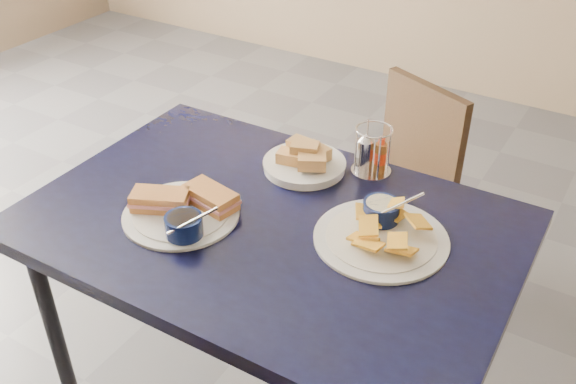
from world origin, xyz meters
The scene contains 7 objects.
ground centered at (0.00, 0.00, 0.00)m, with size 6.00×6.00×0.00m, color #515156.
dining_table centered at (0.23, -0.10, 0.68)m, with size 1.20×0.81×0.75m.
chair_far centered at (0.23, 0.73, 0.44)m, with size 0.48×0.48×0.78m.
sandwich_plate centered at (0.04, -0.20, 0.77)m, with size 0.31×0.29×0.12m.
plantain_plate centered at (0.49, -0.01, 0.77)m, with size 0.32×0.32×0.12m.
bread_basket centered at (0.18, 0.15, 0.78)m, with size 0.23×0.23×0.08m.
condiment_caddy centered at (0.34, 0.24, 0.81)m, with size 0.11×0.11×0.14m.
Camera 1 is at (0.93, -1.16, 1.69)m, focal length 40.00 mm.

